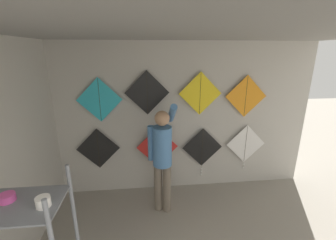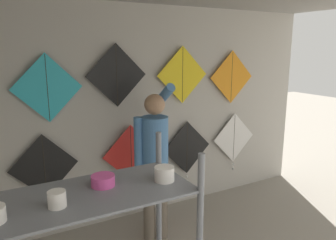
{
  "view_description": "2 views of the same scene",
  "coord_description": "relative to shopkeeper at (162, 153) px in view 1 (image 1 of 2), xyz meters",
  "views": [
    {
      "loc": [
        -0.58,
        0.26,
        2.62
      ],
      "look_at": [
        -0.19,
        3.9,
        1.5
      ],
      "focal_mm": 24.0,
      "sensor_mm": 36.0,
      "label": 1
    },
    {
      "loc": [
        -1.92,
        0.32,
        2.27
      ],
      "look_at": [
        0.05,
        3.9,
        1.36
      ],
      "focal_mm": 35.0,
      "sensor_mm": 36.0,
      "label": 2
    }
  ],
  "objects": [
    {
      "name": "back_panel",
      "position": [
        0.32,
        0.69,
        0.34
      ],
      "size": [
        5.11,
        0.06,
        2.8
      ],
      "primitive_type": "cube",
      "color": "#BCB7AD",
      "rests_on": "ground"
    },
    {
      "name": "ceiling_slab",
      "position": [
        0.32,
        -1.44,
        1.76
      ],
      "size": [
        5.11,
        5.0,
        0.04
      ],
      "primitive_type": "cube",
      "color": "gray"
    },
    {
      "name": "shopkeeper",
      "position": [
        0.0,
        0.0,
        0.0
      ],
      "size": [
        0.46,
        0.59,
        1.88
      ],
      "rotation": [
        0.0,
        0.0,
        -0.35
      ],
      "color": "#726656",
      "rests_on": "ground"
    },
    {
      "name": "kite_0",
      "position": [
        -1.13,
        0.6,
        -0.14
      ],
      "size": [
        0.78,
        0.01,
        0.78
      ],
      "color": "black"
    },
    {
      "name": "kite_1",
      "position": [
        -0.05,
        0.6,
        -0.17
      ],
      "size": [
        0.78,
        0.04,
        0.92
      ],
      "color": "red"
    },
    {
      "name": "kite_2",
      "position": [
        0.82,
        0.6,
        -0.23
      ],
      "size": [
        0.78,
        0.04,
        0.99
      ],
      "color": "black"
    },
    {
      "name": "kite_3",
      "position": [
        1.69,
        0.6,
        -0.19
      ],
      "size": [
        0.78,
        0.04,
        0.92
      ],
      "color": "white"
    },
    {
      "name": "kite_4",
      "position": [
        -1.02,
        0.6,
        0.76
      ],
      "size": [
        0.78,
        0.01,
        0.78
      ],
      "color": "#28B2C6"
    },
    {
      "name": "kite_5",
      "position": [
        -0.21,
        0.6,
        0.87
      ],
      "size": [
        0.78,
        0.01,
        0.78
      ],
      "color": "black"
    },
    {
      "name": "kite_6",
      "position": [
        0.73,
        0.6,
        0.84
      ],
      "size": [
        0.78,
        0.01,
        0.78
      ],
      "color": "yellow"
    },
    {
      "name": "kite_7",
      "position": [
        1.59,
        0.6,
        0.77
      ],
      "size": [
        0.78,
        0.01,
        0.78
      ],
      "color": "orange"
    }
  ]
}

